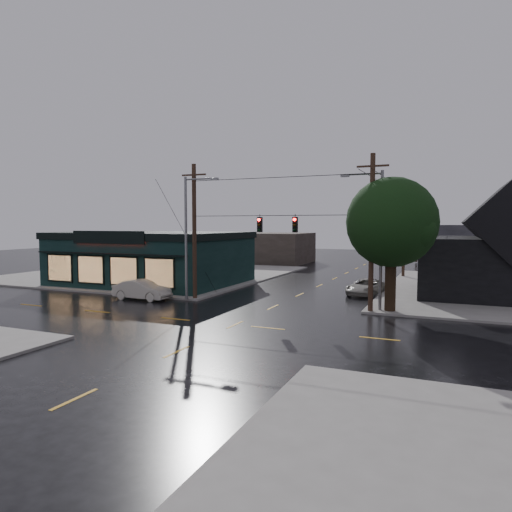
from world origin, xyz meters
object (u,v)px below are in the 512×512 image
at_px(corner_tree, 392,223).
at_px(sedan_cream, 142,290).
at_px(utility_pole_nw, 195,300).
at_px(suv_silver, 365,287).
at_px(utility_pole_ne, 370,313).

xyz_separation_m(corner_tree, sedan_cream, (-17.89, -2.07, -5.05)).
bearing_deg(corner_tree, utility_pole_nw, -177.68).
xyz_separation_m(sedan_cream, suv_silver, (15.12, 9.06, -0.10)).
xyz_separation_m(utility_pole_ne, suv_silver, (-1.62, 7.56, 0.64)).
relative_size(utility_pole_ne, sedan_cream, 2.24).
height_order(utility_pole_ne, suv_silver, utility_pole_ne).
xyz_separation_m(utility_pole_nw, utility_pole_ne, (13.00, 0.00, 0.00)).
xyz_separation_m(corner_tree, utility_pole_nw, (-14.15, -0.57, -5.79)).
distance_m(utility_pole_nw, suv_silver, 13.68).
bearing_deg(utility_pole_nw, utility_pole_ne, 0.00).
bearing_deg(utility_pole_ne, suv_silver, 102.08).
bearing_deg(sedan_cream, utility_pole_nw, -68.25).
distance_m(sedan_cream, suv_silver, 17.63).
relative_size(corner_tree, utility_pole_nw, 0.84).
bearing_deg(utility_pole_nw, corner_tree, 2.32).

